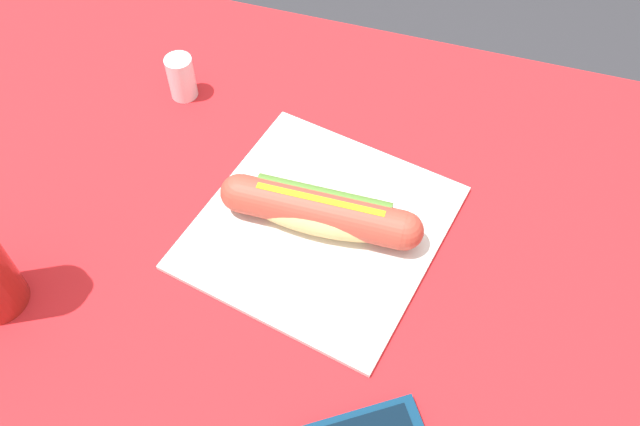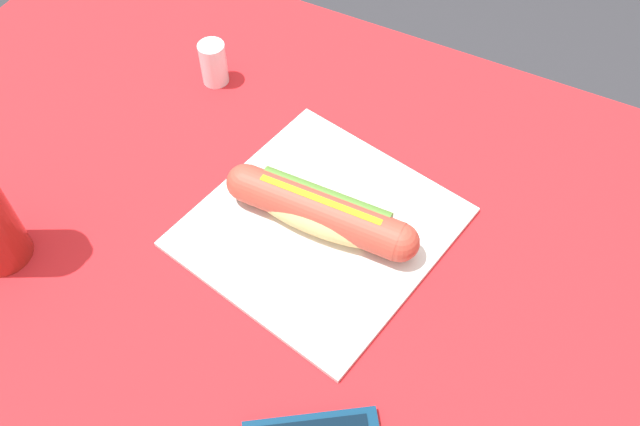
# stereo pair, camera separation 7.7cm
# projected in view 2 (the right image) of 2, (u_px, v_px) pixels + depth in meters

# --- Properties ---
(dining_table) EXTENTS (1.16, 0.78, 0.76)m
(dining_table) POSITION_uv_depth(u_px,v_px,m) (284.00, 293.00, 0.91)
(dining_table) COLOR brown
(dining_table) RESTS_ON ground
(paper_wrapper) EXTENTS (0.31, 0.32, 0.01)m
(paper_wrapper) POSITION_uv_depth(u_px,v_px,m) (320.00, 227.00, 0.79)
(paper_wrapper) COLOR silver
(paper_wrapper) RESTS_ON dining_table
(hot_dog) EXTENTS (0.24, 0.06, 0.05)m
(hot_dog) POSITION_uv_depth(u_px,v_px,m) (320.00, 212.00, 0.77)
(hot_dog) COLOR #E5BC75
(hot_dog) RESTS_ON paper_wrapper
(salt_shaker) EXTENTS (0.04, 0.04, 0.06)m
(salt_shaker) POSITION_uv_depth(u_px,v_px,m) (214.00, 63.00, 0.92)
(salt_shaker) COLOR silver
(salt_shaker) RESTS_ON dining_table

